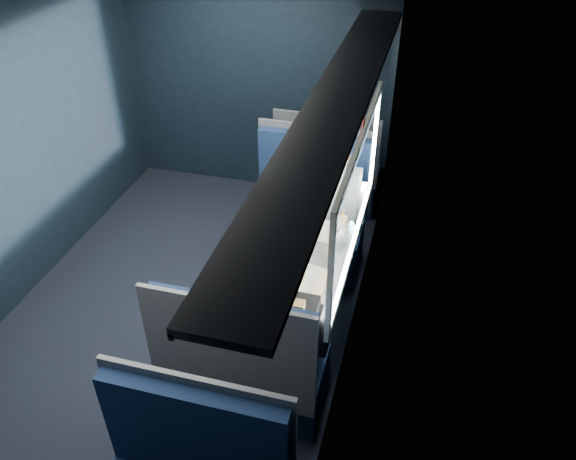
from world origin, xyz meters
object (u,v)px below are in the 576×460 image
(seat_row_front, at_px, (328,174))
(laptop, at_px, (330,251))
(seat_bay_near, at_px, (307,222))
(table, at_px, (305,264))
(woman, at_px, (290,325))
(bottle_small, at_px, (350,236))
(cup, at_px, (338,229))
(man, at_px, (332,209))
(seat_bay_far, at_px, (246,369))

(seat_row_front, relative_size, laptop, 3.67)
(seat_bay_near, bearing_deg, table, -77.53)
(woman, relative_size, bottle_small, 6.11)
(table, xyz_separation_m, bottle_small, (0.30, 0.21, 0.17))
(table, relative_size, cup, 10.10)
(seat_row_front, xyz_separation_m, bottle_small, (0.48, -1.59, 0.43))
(seat_bay_near, bearing_deg, bottle_small, -53.57)
(man, bearing_deg, seat_row_front, 102.83)
(seat_row_front, xyz_separation_m, cup, (0.36, -1.46, 0.38))
(laptop, bearing_deg, table, -170.53)
(bottle_small, bearing_deg, seat_row_front, 106.80)
(seat_row_front, relative_size, bottle_small, 5.36)
(laptop, bearing_deg, cup, 90.20)
(seat_bay_near, distance_m, cup, 0.75)
(man, height_order, laptop, man)
(seat_row_front, distance_m, laptop, 1.84)
(laptop, bearing_deg, man, 99.72)
(woman, bearing_deg, table, 95.45)
(man, bearing_deg, bottle_small, -64.95)
(bottle_small, bearing_deg, cup, 131.95)
(seat_bay_near, distance_m, bottle_small, 0.92)
(seat_row_front, bearing_deg, bottle_small, -73.20)
(woman, distance_m, laptop, 0.75)
(man, distance_m, bottle_small, 0.56)
(laptop, relative_size, cup, 3.19)
(woman, xyz_separation_m, cup, (0.11, 1.04, 0.06))
(seat_bay_far, bearing_deg, cup, 73.30)
(seat_row_front, distance_m, woman, 2.54)
(man, xyz_separation_m, laptop, (0.11, -0.67, 0.08))
(table, relative_size, seat_bay_near, 0.79)
(seat_row_front, height_order, cup, seat_row_front)
(seat_bay_near, xyz_separation_m, bottle_small, (0.49, -0.66, 0.41))
(bottle_small, bearing_deg, man, 115.05)
(laptop, bearing_deg, bottle_small, 56.78)
(woman, distance_m, cup, 1.05)
(seat_bay_near, bearing_deg, laptop, -65.97)
(seat_bay_near, bearing_deg, man, -33.46)
(man, distance_m, laptop, 0.68)
(man, bearing_deg, laptop, -80.28)
(seat_bay_near, height_order, laptop, seat_bay_near)
(bottle_small, bearing_deg, table, -145.21)
(seat_bay_near, height_order, man, man)
(seat_row_front, height_order, woman, woman)
(table, xyz_separation_m, seat_row_front, (-0.18, 1.80, -0.25))
(woman, bearing_deg, seat_bay_far, -146.18)
(table, xyz_separation_m, laptop, (0.18, 0.03, 0.13))
(laptop, bearing_deg, seat_bay_near, 114.03)
(seat_bay_near, relative_size, seat_bay_far, 1.00)
(man, distance_m, woman, 1.41)
(table, xyz_separation_m, man, (0.07, 0.70, 0.06))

